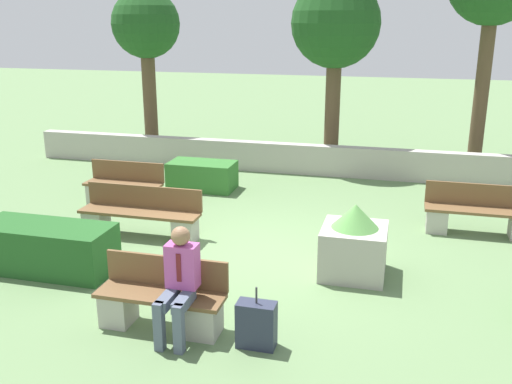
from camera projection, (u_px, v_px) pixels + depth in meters
name	position (u px, v px, depth m)	size (l,w,h in m)	color
ground_plane	(259.00, 254.00, 9.26)	(60.00, 60.00, 0.00)	#607F51
perimeter_wall	(311.00, 160.00, 13.94)	(14.69, 0.30, 0.73)	#ADA89E
bench_front	(161.00, 303.00, 7.00)	(1.60, 0.49, 0.87)	brown
bench_left_side	(141.00, 217.00, 9.94)	(2.15, 0.48, 0.87)	brown
bench_right_side	(124.00, 189.00, 11.64)	(1.60, 0.49, 0.87)	brown
bench_back	(479.00, 216.00, 10.05)	(1.86, 0.49, 0.87)	brown
person_seated_man	(179.00, 278.00, 6.68)	(0.38, 0.63, 1.36)	#515B70
hedge_block_near_right	(202.00, 175.00, 12.73)	(1.46, 0.79, 0.62)	#33702D
hedge_block_mid_left	(46.00, 248.00, 8.59)	(2.05, 0.83, 0.72)	#235623
planter_corner_left	(354.00, 244.00, 8.42)	(0.94, 0.94, 1.10)	#ADA89E
suitcase	(256.00, 325.00, 6.60)	(0.45, 0.24, 0.76)	#282D42
tree_leftmost	(146.00, 29.00, 15.30)	(1.83, 1.83, 4.45)	brown
tree_center_left	(336.00, 26.00, 13.98)	(2.20, 2.20, 4.66)	brown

